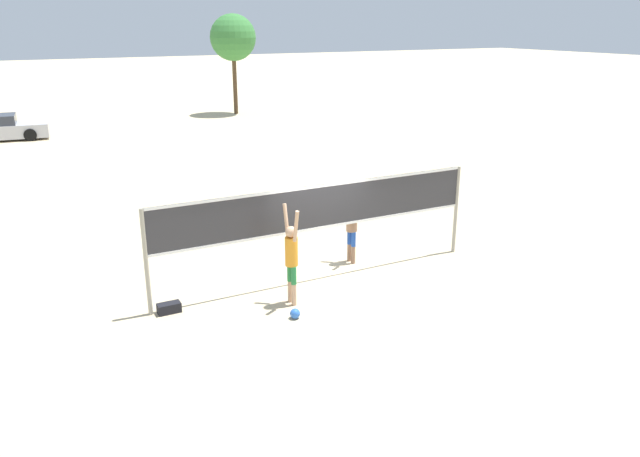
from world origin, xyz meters
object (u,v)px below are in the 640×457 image
at_px(volleyball_net, 320,211).
at_px(tree_left_cluster, 233,38).
at_px(player_spiker, 291,254).
at_px(volleyball, 295,314).
at_px(gear_bag, 169,308).
at_px(player_blocker, 352,222).

xyz_separation_m(volleyball_net, tree_left_cluster, (8.24, 27.75, 3.18)).
relative_size(player_spiker, tree_left_cluster, 0.35).
bearing_deg(volleyball, gear_bag, 146.50).
bearing_deg(player_blocker, volleyball, -50.27).
bearing_deg(gear_bag, volleyball, -33.50).
relative_size(player_spiker, gear_bag, 4.53).
distance_m(volleyball_net, tree_left_cluster, 29.12).
height_order(player_spiker, player_blocker, player_spiker).
xyz_separation_m(volleyball, gear_bag, (-2.28, 1.51, -0.00)).
relative_size(gear_bag, tree_left_cluster, 0.08).
height_order(volleyball_net, gear_bag, volleyball_net).
distance_m(volleyball_net, gear_bag, 4.07).
xyz_separation_m(volleyball_net, player_blocker, (1.25, 0.63, -0.62)).
bearing_deg(player_spiker, volleyball, 159.31).
relative_size(player_blocker, gear_bag, 4.24).
bearing_deg(tree_left_cluster, gear_bag, -113.25).
xyz_separation_m(gear_bag, tree_left_cluster, (11.96, 27.85, 4.79)).
distance_m(player_spiker, player_blocker, 2.88).
xyz_separation_m(player_blocker, tree_left_cluster, (6.99, 27.12, 3.80)).
xyz_separation_m(player_spiker, tree_left_cluster, (9.42, 28.66, 3.72)).
bearing_deg(gear_bag, player_blocker, 8.33).
bearing_deg(gear_bag, volleyball_net, 1.55).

